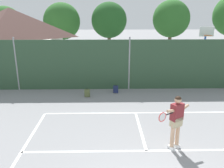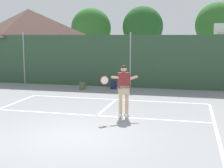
{
  "view_description": "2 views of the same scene",
  "coord_description": "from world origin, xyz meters",
  "px_view_note": "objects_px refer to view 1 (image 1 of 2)",
  "views": [
    {
      "loc": [
        -1.27,
        -4.13,
        4.36
      ],
      "look_at": [
        -1.04,
        7.09,
        0.89
      ],
      "focal_mm": 37.09,
      "sensor_mm": 36.0,
      "label": 1
    },
    {
      "loc": [
        3.25,
        -8.46,
        2.95
      ],
      "look_at": [
        -0.18,
        5.46,
        0.72
      ],
      "focal_mm": 51.42,
      "sensor_mm": 36.0,
      "label": 2
    }
  ],
  "objects_px": {
    "backpack_navy": "(116,89)",
    "basketball_hoop": "(205,47)",
    "tennis_player": "(176,118)",
    "backpack_olive": "(87,93)"
  },
  "relations": [
    {
      "from": "tennis_player",
      "to": "backpack_olive",
      "type": "height_order",
      "value": "tennis_player"
    },
    {
      "from": "basketball_hoop",
      "to": "backpack_olive",
      "type": "bearing_deg",
      "value": -159.74
    },
    {
      "from": "tennis_player",
      "to": "basketball_hoop",
      "type": "bearing_deg",
      "value": 63.04
    },
    {
      "from": "basketball_hoop",
      "to": "backpack_olive",
      "type": "relative_size",
      "value": 7.67
    },
    {
      "from": "backpack_navy",
      "to": "basketball_hoop",
      "type": "bearing_deg",
      "value": 19.95
    },
    {
      "from": "tennis_player",
      "to": "backpack_olive",
      "type": "bearing_deg",
      "value": 123.24
    },
    {
      "from": "basketball_hoop",
      "to": "backpack_olive",
      "type": "xyz_separation_m",
      "value": [
        -7.25,
        -2.68,
        -2.12
      ]
    },
    {
      "from": "backpack_navy",
      "to": "backpack_olive",
      "type": "bearing_deg",
      "value": -158.61
    },
    {
      "from": "basketball_hoop",
      "to": "backpack_navy",
      "type": "xyz_separation_m",
      "value": [
        -5.68,
        -2.06,
        -2.12
      ]
    },
    {
      "from": "tennis_player",
      "to": "backpack_olive",
      "type": "relative_size",
      "value": 4.01
    }
  ]
}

